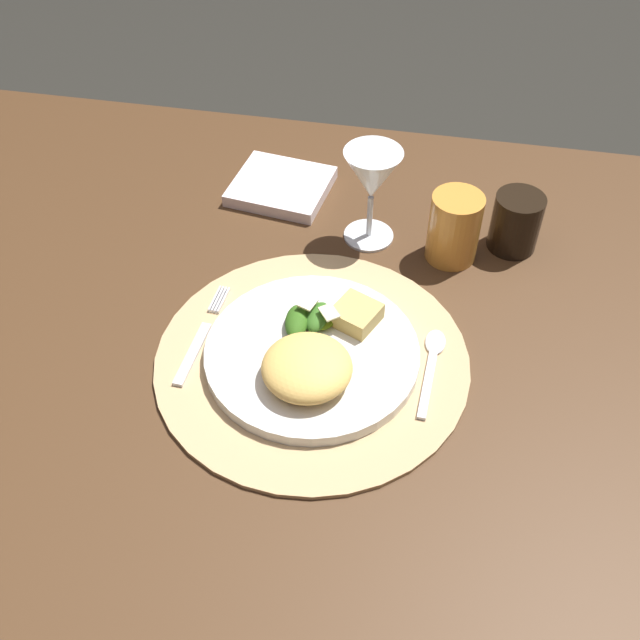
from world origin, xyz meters
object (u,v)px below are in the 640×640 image
spoon (432,358)px  napkin (281,186)px  dinner_plate (312,354)px  dark_tumbler (516,222)px  dining_table (296,387)px  fork (200,339)px  amber_tumbler (454,228)px  wine_glass (372,178)px

spoon → napkin: 0.39m
dinner_plate → dark_tumbler: dark_tumbler is taller
dining_table → fork: bearing=-161.9°
dark_tumbler → spoon: bearing=-110.7°
spoon → napkin: size_ratio=1.01×
dinner_plate → napkin: (-0.11, 0.32, -0.00)m
dining_table → dark_tumbler: (0.26, 0.22, 0.14)m
spoon → amber_tumbler: 0.20m
napkin → wine_glass: size_ratio=0.98×
dinner_plate → amber_tumbler: size_ratio=2.62×
amber_tumbler → spoon: bearing=-92.1°
fork → napkin: size_ratio=1.22×
wine_glass → dark_tumbler: 0.21m
napkin → spoon: bearing=-49.6°
spoon → dark_tumbler: (0.09, 0.23, 0.03)m
dining_table → napkin: bearing=106.0°
dining_table → dinner_plate: (0.03, -0.04, 0.12)m
fork → wine_glass: (0.17, 0.24, 0.09)m
dinner_plate → wine_glass: 0.26m
dinner_plate → spoon: dinner_plate is taller
fork → napkin: (0.03, 0.32, 0.00)m
spoon → dark_tumbler: dark_tumbler is taller
dining_table → wine_glass: 0.29m
fork → wine_glass: 0.31m
wine_glass → fork: bearing=-125.8°
amber_tumbler → fork: bearing=-142.5°
dining_table → fork: (-0.11, -0.04, 0.11)m
spoon → napkin: bearing=130.4°
dinner_plate → dark_tumbler: (0.23, 0.26, 0.03)m
fork → spoon: spoon is taller
dining_table → dark_tumbler: bearing=40.5°
wine_glass → napkin: bearing=151.1°
fork → spoon: 0.28m
dining_table → amber_tumbler: size_ratio=15.24×
dinner_plate → spoon: (0.14, 0.03, -0.01)m
dark_tumbler → fork: bearing=-145.1°
wine_glass → amber_tumbler: bearing=-9.0°
dining_table → amber_tumbler: 0.30m
dining_table → fork: fork is taller
wine_glass → dark_tumbler: (0.20, 0.02, -0.06)m
napkin → amber_tumbler: (0.26, -0.10, 0.04)m
fork → amber_tumbler: size_ratio=1.72×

